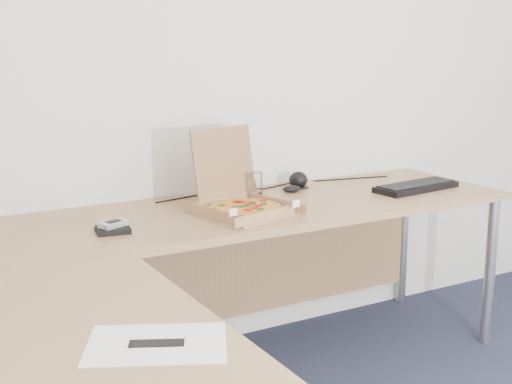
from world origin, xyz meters
TOP-DOWN VIEW (x-y plane):
  - desk at (-0.82, 0.97)m, footprint 2.50×2.20m
  - pizza_box at (-0.49, 1.32)m, footprint 0.32×0.37m
  - drinking_glass at (-0.34, 1.48)m, footprint 0.07×0.07m
  - keyboard at (0.42, 1.31)m, footprint 0.44×0.20m
  - mouse at (-0.11, 1.55)m, footprint 0.10×0.09m
  - wallet at (-1.03, 1.30)m, footprint 0.13×0.12m
  - phone at (-1.02, 1.31)m, footprint 0.11×0.09m
  - paper_sheet at (-1.24, 0.34)m, footprint 0.38×0.34m
  - dome_speaker at (-0.03, 1.62)m, footprint 0.10×0.10m
  - cable_bundle at (-0.14, 1.68)m, footprint 0.59×0.12m

SIDE VIEW (x-z plane):
  - desk at x=-0.82m, z-range 0.34..1.07m
  - paper_sheet at x=-1.24m, z-range 0.73..0.73m
  - cable_bundle at x=-0.14m, z-range 0.73..0.74m
  - wallet at x=-1.03m, z-range 0.73..0.75m
  - keyboard at x=0.42m, z-range 0.73..0.76m
  - mouse at x=-0.11m, z-range 0.73..0.76m
  - phone at x=-1.02m, z-range 0.75..0.77m
  - pizza_box at x=-0.49m, z-range 0.61..0.93m
  - dome_speaker at x=-0.03m, z-range 0.73..0.81m
  - drinking_glass at x=-0.34m, z-range 0.73..0.85m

